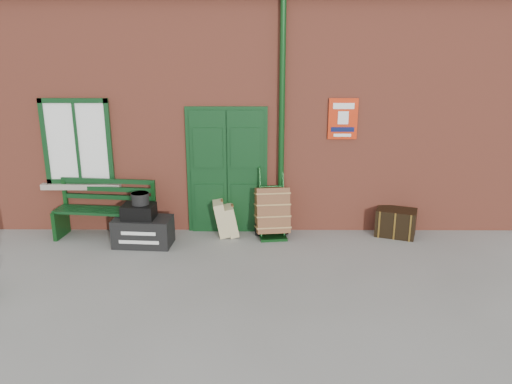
{
  "coord_description": "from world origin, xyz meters",
  "views": [
    {
      "loc": [
        0.26,
        -7.07,
        3.31
      ],
      "look_at": [
        0.22,
        0.6,
        1.0
      ],
      "focal_mm": 35.0,
      "sensor_mm": 36.0,
      "label": 1
    }
  ],
  "objects_px": {
    "bench": "(106,208)",
    "porter_trolley": "(272,211)",
    "dark_trunk": "(396,222)",
    "houdini_trunk": "(143,232)"
  },
  "relations": [
    {
      "from": "houdini_trunk",
      "to": "porter_trolley",
      "type": "xyz_separation_m",
      "value": [
        2.19,
        0.43,
        0.22
      ]
    },
    {
      "from": "houdini_trunk",
      "to": "porter_trolley",
      "type": "height_order",
      "value": "porter_trolley"
    },
    {
      "from": "dark_trunk",
      "to": "houdini_trunk",
      "type": "bearing_deg",
      "value": -153.39
    },
    {
      "from": "bench",
      "to": "dark_trunk",
      "type": "bearing_deg",
      "value": 7.71
    },
    {
      "from": "bench",
      "to": "porter_trolley",
      "type": "bearing_deg",
      "value": 8.02
    },
    {
      "from": "bench",
      "to": "dark_trunk",
      "type": "height_order",
      "value": "bench"
    },
    {
      "from": "houdini_trunk",
      "to": "porter_trolley",
      "type": "relative_size",
      "value": 0.81
    },
    {
      "from": "bench",
      "to": "houdini_trunk",
      "type": "distance_m",
      "value": 0.86
    },
    {
      "from": "porter_trolley",
      "to": "bench",
      "type": "bearing_deg",
      "value": 174.54
    },
    {
      "from": "bench",
      "to": "porter_trolley",
      "type": "relative_size",
      "value": 1.48
    }
  ]
}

